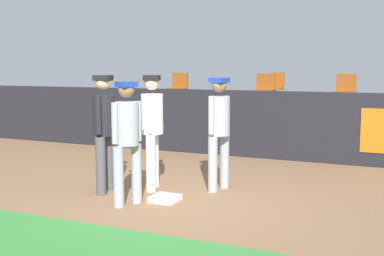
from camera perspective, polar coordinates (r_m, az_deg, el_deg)
name	(u,v)px	position (r m, az deg, el deg)	size (l,w,h in m)	color
ground_plane	(157,199)	(7.60, -4.08, -8.25)	(60.00, 60.00, 0.00)	#846042
first_base	(165,198)	(7.47, -3.17, -8.20)	(0.40, 0.40, 0.08)	white
player_fielder_home	(153,124)	(8.02, -4.63, 0.48)	(0.46, 0.61, 1.88)	white
player_runner_visitor	(219,126)	(7.95, 3.17, 0.29)	(0.43, 0.50, 1.84)	#9EA3AD
player_coach_visitor	(127,134)	(7.11, -7.60, -0.72)	(0.45, 0.48, 1.81)	#9EA3AD
player_umpire	(104,125)	(7.91, -10.22, 0.34)	(0.42, 0.52, 1.89)	#4C4C51
field_wall	(242,123)	(11.10, 5.81, 0.53)	(18.00, 0.26, 1.49)	black
bleacher_platform	(270,122)	(13.58, 9.15, 0.68)	(18.00, 4.80, 1.02)	#59595E
seat_front_right	(345,90)	(12.01, 17.47, 4.31)	(0.45, 0.44, 0.84)	#4C4C51
seat_front_left	(178,87)	(13.23, -1.61, 4.86)	(0.45, 0.44, 0.84)	#4C4C51
seat_back_center	(275,86)	(14.17, 9.70, 4.91)	(0.45, 0.44, 0.84)	#4C4C51
seat_front_center	(264,88)	(12.39, 8.44, 4.64)	(0.47, 0.44, 0.84)	#4C4C51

